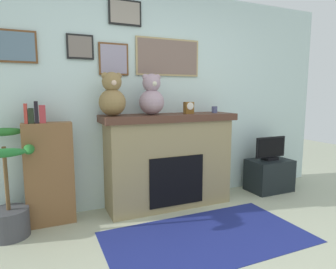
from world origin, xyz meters
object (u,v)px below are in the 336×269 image
(bookshelf, at_px, (49,171))
(teddy_bear_cream, at_px, (152,96))
(fireplace, at_px, (169,160))
(tv_stand, at_px, (269,175))
(potted_plant, at_px, (9,203))
(mantel_clock, at_px, (189,108))
(teddy_bear_tan, at_px, (112,96))
(television, at_px, (270,149))
(candle_jar, at_px, (215,110))

(bookshelf, height_order, teddy_bear_cream, teddy_bear_cream)
(fireplace, bearing_deg, tv_stand, -2.84)
(fireplace, height_order, potted_plant, fireplace)
(fireplace, distance_m, potted_plant, 1.74)
(tv_stand, height_order, mantel_clock, mantel_clock)
(bookshelf, bearing_deg, teddy_bear_tan, -3.67)
(tv_stand, relative_size, mantel_clock, 4.22)
(fireplace, distance_m, teddy_bear_tan, 1.02)
(fireplace, relative_size, television, 3.30)
(teddy_bear_tan, bearing_deg, teddy_bear_cream, 0.00)
(television, relative_size, mantel_clock, 3.47)
(tv_stand, xyz_separation_m, television, (0.00, -0.00, 0.37))
(fireplace, xyz_separation_m, mantel_clock, (0.25, -0.02, 0.63))
(potted_plant, xyz_separation_m, tv_stand, (3.24, 0.05, -0.11))
(potted_plant, bearing_deg, candle_jar, 2.53)
(fireplace, bearing_deg, mantel_clock, -4.34)
(bookshelf, distance_m, teddy_bear_cream, 1.36)
(mantel_clock, height_order, teddy_bear_cream, teddy_bear_cream)
(teddy_bear_tan, bearing_deg, television, -1.52)
(television, bearing_deg, teddy_bear_tan, 178.48)
(television, bearing_deg, candle_jar, 176.24)
(potted_plant, relative_size, teddy_bear_cream, 2.22)
(potted_plant, bearing_deg, fireplace, 4.03)
(television, height_order, mantel_clock, mantel_clock)
(mantel_clock, xyz_separation_m, teddy_bear_cream, (-0.48, 0.00, 0.14))
(potted_plant, bearing_deg, teddy_bear_tan, 5.64)
(tv_stand, bearing_deg, potted_plant, -179.19)
(potted_plant, bearing_deg, television, 0.78)
(candle_jar, distance_m, teddy_bear_cream, 0.86)
(tv_stand, bearing_deg, candle_jar, 176.32)
(teddy_bear_cream, bearing_deg, mantel_clock, -0.12)
(fireplace, bearing_deg, candle_jar, -1.63)
(candle_jar, bearing_deg, teddy_bear_cream, -179.96)
(mantel_clock, relative_size, teddy_bear_cream, 0.30)
(bookshelf, relative_size, candle_jar, 15.80)
(potted_plant, relative_size, candle_jar, 12.65)
(mantel_clock, distance_m, teddy_bear_tan, 0.94)
(mantel_clock, distance_m, teddy_bear_cream, 0.50)
(potted_plant, distance_m, teddy_bear_cream, 1.80)
(tv_stand, height_order, teddy_bear_cream, teddy_bear_cream)
(tv_stand, distance_m, mantel_clock, 1.60)
(bookshelf, height_order, candle_jar, bookshelf)
(mantel_clock, bearing_deg, candle_jar, 0.24)
(fireplace, relative_size, teddy_bear_tan, 3.44)
(tv_stand, bearing_deg, bookshelf, 178.00)
(candle_jar, bearing_deg, mantel_clock, -179.76)
(fireplace, distance_m, candle_jar, 0.86)
(tv_stand, relative_size, television, 1.21)
(fireplace, bearing_deg, television, -2.89)
(television, bearing_deg, bookshelf, 177.98)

